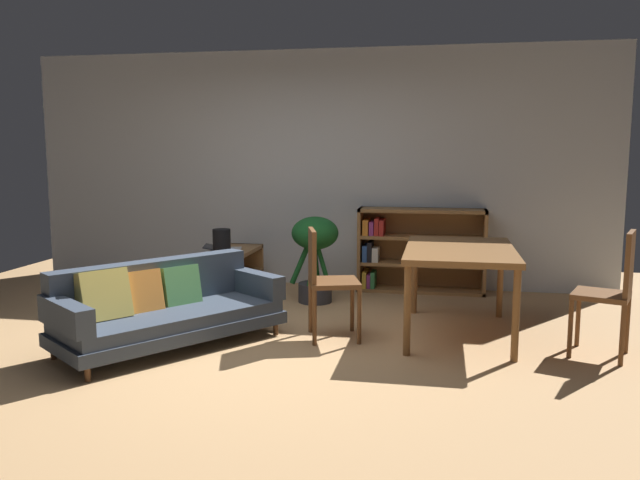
{
  "coord_description": "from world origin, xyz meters",
  "views": [
    {
      "loc": [
        1.46,
        -4.63,
        1.57
      ],
      "look_at": [
        0.51,
        0.42,
        0.84
      ],
      "focal_mm": 35.92,
      "sensor_mm": 36.0,
      "label": 1
    }
  ],
  "objects_px": {
    "potted_floor_plant": "(315,248)",
    "dining_table": "(460,256)",
    "bookshelf": "(414,250)",
    "dining_chair_near": "(612,288)",
    "fabric_couch": "(163,307)",
    "desk_speaker": "(222,243)",
    "media_console": "(228,276)",
    "dining_chair_far": "(326,277)",
    "open_laptop": "(225,249)"
  },
  "relations": [
    {
      "from": "fabric_couch",
      "to": "bookshelf",
      "type": "xyz_separation_m",
      "value": [
        1.91,
        2.43,
        0.15
      ]
    },
    {
      "from": "open_laptop",
      "to": "potted_floor_plant",
      "type": "height_order",
      "value": "potted_floor_plant"
    },
    {
      "from": "dining_chair_near",
      "to": "desk_speaker",
      "type": "bearing_deg",
      "value": 163.78
    },
    {
      "from": "dining_chair_far",
      "to": "open_laptop",
      "type": "bearing_deg",
      "value": 135.22
    },
    {
      "from": "dining_chair_far",
      "to": "bookshelf",
      "type": "relative_size",
      "value": 0.66
    },
    {
      "from": "fabric_couch",
      "to": "open_laptop",
      "type": "distance_m",
      "value": 1.77
    },
    {
      "from": "potted_floor_plant",
      "to": "media_console",
      "type": "bearing_deg",
      "value": 179.96
    },
    {
      "from": "open_laptop",
      "to": "potted_floor_plant",
      "type": "relative_size",
      "value": 0.51
    },
    {
      "from": "desk_speaker",
      "to": "bookshelf",
      "type": "xyz_separation_m",
      "value": [
        1.87,
        1.09,
        -0.18
      ]
    },
    {
      "from": "fabric_couch",
      "to": "dining_chair_far",
      "type": "relative_size",
      "value": 2.05
    },
    {
      "from": "dining_table",
      "to": "dining_chair_near",
      "type": "bearing_deg",
      "value": -20.14
    },
    {
      "from": "potted_floor_plant",
      "to": "dining_table",
      "type": "bearing_deg",
      "value": -32.91
    },
    {
      "from": "open_laptop",
      "to": "media_console",
      "type": "bearing_deg",
      "value": -50.89
    },
    {
      "from": "media_console",
      "to": "dining_chair_far",
      "type": "bearing_deg",
      "value": -44.45
    },
    {
      "from": "desk_speaker",
      "to": "bookshelf",
      "type": "bearing_deg",
      "value": 30.17
    },
    {
      "from": "dining_chair_near",
      "to": "media_console",
      "type": "bearing_deg",
      "value": 159.03
    },
    {
      "from": "media_console",
      "to": "dining_chair_far",
      "type": "distance_m",
      "value": 1.81
    },
    {
      "from": "dining_chair_far",
      "to": "potted_floor_plant",
      "type": "bearing_deg",
      "value": 105.15
    },
    {
      "from": "media_console",
      "to": "dining_chair_far",
      "type": "xyz_separation_m",
      "value": [
        1.28,
        -1.25,
        0.28
      ]
    },
    {
      "from": "dining_table",
      "to": "dining_chair_far",
      "type": "xyz_separation_m",
      "value": [
        -1.09,
        -0.33,
        -0.16
      ]
    },
    {
      "from": "fabric_couch",
      "to": "potted_floor_plant",
      "type": "relative_size",
      "value": 2.12
    },
    {
      "from": "fabric_couch",
      "to": "potted_floor_plant",
      "type": "height_order",
      "value": "potted_floor_plant"
    },
    {
      "from": "bookshelf",
      "to": "dining_chair_near",
      "type": "bearing_deg",
      "value": -53.19
    },
    {
      "from": "fabric_couch",
      "to": "bookshelf",
      "type": "relative_size",
      "value": 1.35
    },
    {
      "from": "fabric_couch",
      "to": "dining_table",
      "type": "relative_size",
      "value": 1.34
    },
    {
      "from": "potted_floor_plant",
      "to": "dining_table",
      "type": "xyz_separation_m",
      "value": [
        1.43,
        -0.93,
        0.11
      ]
    },
    {
      "from": "dining_chair_far",
      "to": "bookshelf",
      "type": "height_order",
      "value": "bookshelf"
    },
    {
      "from": "desk_speaker",
      "to": "bookshelf",
      "type": "height_order",
      "value": "bookshelf"
    },
    {
      "from": "open_laptop",
      "to": "dining_table",
      "type": "xyz_separation_m",
      "value": [
        2.43,
        -1.0,
        0.16
      ]
    },
    {
      "from": "desk_speaker",
      "to": "dining_chair_far",
      "type": "bearing_deg",
      "value": -36.76
    },
    {
      "from": "media_console",
      "to": "desk_speaker",
      "type": "height_order",
      "value": "desk_speaker"
    },
    {
      "from": "fabric_couch",
      "to": "dining_chair_far",
      "type": "xyz_separation_m",
      "value": [
        1.26,
        0.43,
        0.21
      ]
    },
    {
      "from": "desk_speaker",
      "to": "dining_table",
      "type": "distance_m",
      "value": 2.39
    },
    {
      "from": "media_console",
      "to": "open_laptop",
      "type": "relative_size",
      "value": 2.68
    },
    {
      "from": "dining_chair_near",
      "to": "bookshelf",
      "type": "height_order",
      "value": "dining_chair_near"
    },
    {
      "from": "fabric_couch",
      "to": "open_laptop",
      "type": "bearing_deg",
      "value": 92.59
    },
    {
      "from": "potted_floor_plant",
      "to": "dining_table",
      "type": "distance_m",
      "value": 1.71
    },
    {
      "from": "potted_floor_plant",
      "to": "bookshelf",
      "type": "bearing_deg",
      "value": 37.27
    },
    {
      "from": "desk_speaker",
      "to": "dining_table",
      "type": "xyz_separation_m",
      "value": [
        2.32,
        -0.59,
        0.04
      ]
    },
    {
      "from": "dining_chair_far",
      "to": "bookshelf",
      "type": "xyz_separation_m",
      "value": [
        0.65,
        2.0,
        -0.06
      ]
    },
    {
      "from": "media_console",
      "to": "desk_speaker",
      "type": "xyz_separation_m",
      "value": [
        0.05,
        -0.34,
        0.4
      ]
    },
    {
      "from": "open_laptop",
      "to": "potted_floor_plant",
      "type": "bearing_deg",
      "value": -4.37
    },
    {
      "from": "desk_speaker",
      "to": "dining_table",
      "type": "height_order",
      "value": "desk_speaker"
    },
    {
      "from": "fabric_couch",
      "to": "dining_chair_near",
      "type": "xyz_separation_m",
      "value": [
        3.47,
        0.34,
        0.23
      ]
    },
    {
      "from": "dining_chair_far",
      "to": "bookshelf",
      "type": "distance_m",
      "value": 2.11
    },
    {
      "from": "potted_floor_plant",
      "to": "dining_chair_near",
      "type": "bearing_deg",
      "value": -27.66
    },
    {
      "from": "dining_chair_far",
      "to": "fabric_couch",
      "type": "bearing_deg",
      "value": -161.28
    },
    {
      "from": "desk_speaker",
      "to": "dining_table",
      "type": "relative_size",
      "value": 0.2
    },
    {
      "from": "fabric_couch",
      "to": "media_console",
      "type": "bearing_deg",
      "value": 90.61
    },
    {
      "from": "open_laptop",
      "to": "dining_chair_far",
      "type": "height_order",
      "value": "dining_chair_far"
    }
  ]
}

